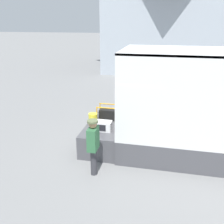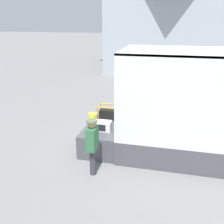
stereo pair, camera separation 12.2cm
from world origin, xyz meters
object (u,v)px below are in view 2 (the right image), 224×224
Objects in this scene: microwave at (103,126)px; portable_generator at (109,114)px; orange_bucket at (93,118)px; worker_person at (92,142)px.

portable_generator is (-0.05, 0.98, 0.04)m from microwave.
orange_bucket is at bearing 135.32° from microwave.
portable_generator is at bearing 93.14° from microwave.
portable_generator is 0.66m from orange_bucket.
portable_generator is 2.32m from worker_person.
portable_generator reaches higher than microwave.
worker_person reaches higher than orange_bucket.
worker_person reaches higher than portable_generator.
worker_person is at bearing -73.44° from orange_bucket.
portable_generator is at bearing 92.65° from worker_person.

